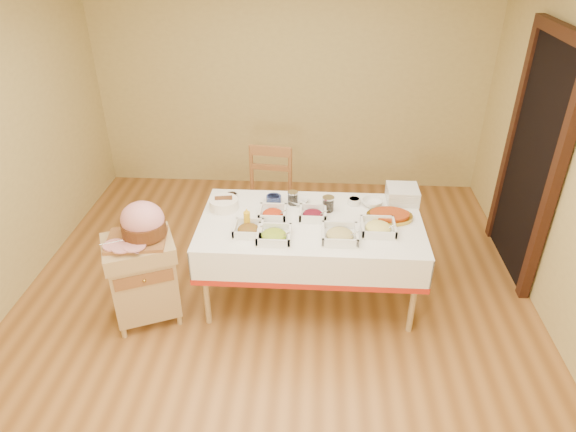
% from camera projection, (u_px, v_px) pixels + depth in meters
% --- Properties ---
extents(room_shell, '(5.00, 5.00, 5.00)m').
position_uv_depth(room_shell, '(270.00, 176.00, 3.68)').
color(room_shell, '#9A632F').
rests_on(room_shell, ground).
extents(doorway, '(0.09, 1.10, 2.20)m').
position_uv_depth(doorway, '(534.00, 157.00, 4.43)').
color(doorway, black).
rests_on(doorway, ground).
extents(dining_table, '(1.82, 1.02, 0.76)m').
position_uv_depth(dining_table, '(311.00, 237.00, 4.28)').
color(dining_table, tan).
rests_on(dining_table, ground).
extents(butcher_cart, '(0.67, 0.62, 0.75)m').
position_uv_depth(butcher_cart, '(143.00, 275.00, 4.10)').
color(butcher_cart, tan).
rests_on(butcher_cart, ground).
extents(dining_chair, '(0.50, 0.48, 1.01)m').
position_uv_depth(dining_chair, '(268.00, 199.00, 5.02)').
color(dining_chair, brown).
rests_on(dining_chair, ground).
extents(ham_on_board, '(0.47, 0.45, 0.31)m').
position_uv_depth(ham_on_board, '(142.00, 224.00, 3.90)').
color(ham_on_board, brown).
rests_on(ham_on_board, butcher_cart).
extents(serving_dish_a, '(0.23, 0.23, 0.10)m').
position_uv_depth(serving_dish_a, '(248.00, 229.00, 4.02)').
color(serving_dish_a, silver).
rests_on(serving_dish_a, dining_table).
extents(serving_dish_b, '(0.26, 0.26, 0.11)m').
position_uv_depth(serving_dish_b, '(274.00, 235.00, 3.94)').
color(serving_dish_b, silver).
rests_on(serving_dish_b, dining_table).
extents(serving_dish_c, '(0.28, 0.28, 0.11)m').
position_uv_depth(serving_dish_c, '(340.00, 235.00, 3.94)').
color(serving_dish_c, silver).
rests_on(serving_dish_c, dining_table).
extents(serving_dish_d, '(0.27, 0.27, 0.10)m').
position_uv_depth(serving_dish_d, '(378.00, 227.00, 4.04)').
color(serving_dish_d, silver).
rests_on(serving_dish_d, dining_table).
extents(serving_dish_e, '(0.24, 0.22, 0.11)m').
position_uv_depth(serving_dish_e, '(273.00, 213.00, 4.23)').
color(serving_dish_e, silver).
rests_on(serving_dish_e, dining_table).
extents(serving_dish_f, '(0.23, 0.22, 0.11)m').
position_uv_depth(serving_dish_f, '(313.00, 214.00, 4.22)').
color(serving_dish_f, silver).
rests_on(serving_dish_f, dining_table).
extents(small_bowl_left, '(0.11, 0.11, 0.05)m').
position_uv_depth(small_bowl_left, '(232.00, 196.00, 4.50)').
color(small_bowl_left, silver).
rests_on(small_bowl_left, dining_table).
extents(small_bowl_mid, '(0.13, 0.13, 0.06)m').
position_uv_depth(small_bowl_mid, '(274.00, 198.00, 4.46)').
color(small_bowl_mid, navy).
rests_on(small_bowl_mid, dining_table).
extents(small_bowl_right, '(0.11, 0.11, 0.05)m').
position_uv_depth(small_bowl_right, '(354.00, 201.00, 4.42)').
color(small_bowl_right, silver).
rests_on(small_bowl_right, dining_table).
extents(bowl_white_imported, '(0.22, 0.22, 0.04)m').
position_uv_depth(bowl_white_imported, '(299.00, 201.00, 4.44)').
color(bowl_white_imported, silver).
rests_on(bowl_white_imported, dining_table).
extents(bowl_small_imported, '(0.23, 0.23, 0.05)m').
position_uv_depth(bowl_small_imported, '(372.00, 203.00, 4.40)').
color(bowl_small_imported, silver).
rests_on(bowl_small_imported, dining_table).
extents(preserve_jar_left, '(0.09, 0.09, 0.12)m').
position_uv_depth(preserve_jar_left, '(293.00, 199.00, 4.41)').
color(preserve_jar_left, silver).
rests_on(preserve_jar_left, dining_table).
extents(preserve_jar_right, '(0.10, 0.10, 0.13)m').
position_uv_depth(preserve_jar_right, '(328.00, 205.00, 4.31)').
color(preserve_jar_right, silver).
rests_on(preserve_jar_right, dining_table).
extents(mustard_bottle, '(0.05, 0.05, 0.16)m').
position_uv_depth(mustard_bottle, '(247.00, 218.00, 4.08)').
color(mustard_bottle, gold).
rests_on(mustard_bottle, dining_table).
extents(bread_basket, '(0.25, 0.25, 0.11)m').
position_uv_depth(bread_basket, '(224.00, 204.00, 4.34)').
color(bread_basket, white).
rests_on(bread_basket, dining_table).
extents(plate_stack, '(0.27, 0.27, 0.13)m').
position_uv_depth(plate_stack, '(402.00, 194.00, 4.45)').
color(plate_stack, silver).
rests_on(plate_stack, dining_table).
extents(brass_platter, '(0.38, 0.27, 0.05)m').
position_uv_depth(brass_platter, '(389.00, 216.00, 4.22)').
color(brass_platter, '#B49532').
rests_on(brass_platter, dining_table).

